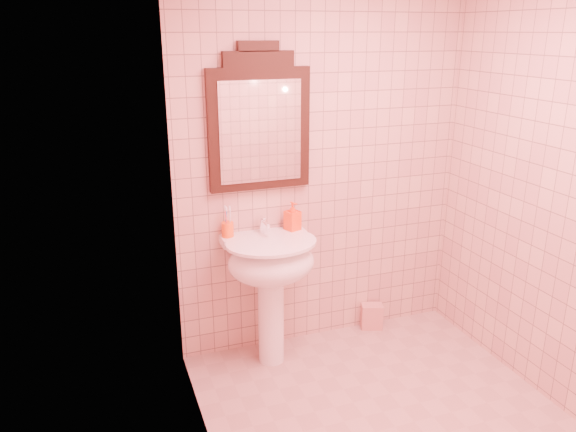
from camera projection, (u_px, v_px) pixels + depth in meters
name	position (u px, v px, depth m)	size (l,w,h in m)	color
floor	(395.00, 427.00, 3.15)	(2.20, 2.20, 0.00)	tan
back_wall	(322.00, 167.00, 3.74)	(2.00, 0.02, 2.50)	#D7AA96
pedestal_sink	(271.00, 270.00, 3.58)	(0.58, 0.58, 0.86)	white
faucet	(264.00, 225.00, 3.62)	(0.04, 0.16, 0.11)	white
mirror	(259.00, 123.00, 3.47)	(0.65, 0.06, 0.91)	black
toothbrush_cup	(228.00, 229.00, 3.57)	(0.08, 0.08, 0.18)	#FE5715
soap_dispenser	(293.00, 216.00, 3.68)	(0.09, 0.09, 0.19)	#FA4315
towel	(372.00, 316.00, 4.17)	(0.15, 0.10, 0.19)	#CC787D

